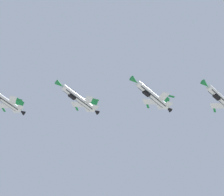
{
  "coord_description": "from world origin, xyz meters",
  "views": [
    {
      "loc": [
        1.66,
        -6.41,
        1.58
      ],
      "look_at": [
        9.07,
        71.65,
        107.34
      ],
      "focal_mm": 74.6,
      "sensor_mm": 36.0,
      "label": 1
    }
  ],
  "objects_px": {
    "fighter_jet_lead": "(3,99)",
    "fighter_jet_right_wing": "(152,95)",
    "fighter_jet_left_wing": "(78,98)",
    "fighter_jet_left_outer": "(221,98)"
  },
  "relations": [
    {
      "from": "fighter_jet_left_wing",
      "to": "fighter_jet_right_wing",
      "type": "height_order",
      "value": "fighter_jet_left_wing"
    },
    {
      "from": "fighter_jet_lead",
      "to": "fighter_jet_left_wing",
      "type": "xyz_separation_m",
      "value": [
        21.7,
        -3.12,
        -1.07
      ]
    },
    {
      "from": "fighter_jet_right_wing",
      "to": "fighter_jet_left_outer",
      "type": "bearing_deg",
      "value": -131.6
    },
    {
      "from": "fighter_jet_lead",
      "to": "fighter_jet_right_wing",
      "type": "distance_m",
      "value": 43.02
    },
    {
      "from": "fighter_jet_lead",
      "to": "fighter_jet_left_outer",
      "type": "xyz_separation_m",
      "value": [
        61.34,
        -9.11,
        -4.27
      ]
    },
    {
      "from": "fighter_jet_lead",
      "to": "fighter_jet_left_outer",
      "type": "relative_size",
      "value": 1.0
    },
    {
      "from": "fighter_jet_left_wing",
      "to": "fighter_jet_left_outer",
      "type": "height_order",
      "value": "fighter_jet_left_wing"
    },
    {
      "from": "fighter_jet_left_wing",
      "to": "fighter_jet_left_outer",
      "type": "distance_m",
      "value": 40.21
    },
    {
      "from": "fighter_jet_left_outer",
      "to": "fighter_jet_left_wing",
      "type": "bearing_deg",
      "value": 42.76
    },
    {
      "from": "fighter_jet_lead",
      "to": "fighter_jet_left_wing",
      "type": "relative_size",
      "value": 1.0
    }
  ]
}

